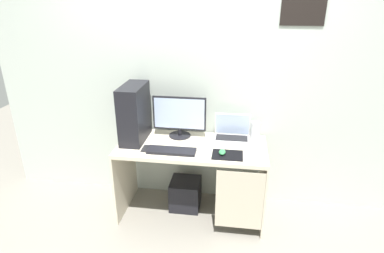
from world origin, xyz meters
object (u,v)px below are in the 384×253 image
monitor (179,117)px  speaker (255,130)px  laptop (232,134)px  keyboard (172,151)px  pc_tower (134,113)px  cell_phone (146,149)px  mouse_left (222,152)px  subwoofer (185,194)px

monitor → speaker: bearing=4.3°
laptop → keyboard: size_ratio=0.80×
pc_tower → cell_phone: pc_tower is taller
monitor → speaker: monitor is taller
mouse_left → monitor: bearing=143.4°
keyboard → subwoofer: size_ratio=1.45×
laptop → mouse_left: (-0.07, -0.34, -0.03)m
speaker → keyboard: (-0.72, -0.39, -0.07)m
laptop → speaker: size_ratio=2.04×
monitor → speaker: 0.72m
mouse_left → cell_phone: bearing=179.5°
keyboard → mouse_left: bearing=2.6°
laptop → subwoofer: laptop is taller
monitor → mouse_left: 0.56m
laptop → speaker: (0.22, 0.03, 0.04)m
pc_tower → cell_phone: 0.35m
monitor → speaker: size_ratio=3.03×
keyboard → mouse_left: 0.43m
pc_tower → mouse_left: bearing=-13.3°
monitor → pc_tower: bearing=-162.8°
pc_tower → subwoofer: pc_tower is taller
keyboard → cell_phone: 0.23m
laptop → cell_phone: bearing=-155.6°
speaker → keyboard: speaker is taller
laptop → pc_tower: bearing=-170.6°
keyboard → cell_phone: bearing=173.7°
cell_phone → subwoofer: (0.31, 0.22, -0.59)m
laptop → keyboard: bearing=-144.5°
cell_phone → subwoofer: bearing=35.6°
monitor → cell_phone: size_ratio=3.85×
monitor → subwoofer: bearing=-53.5°
monitor → laptop: bearing=2.9°
laptop → subwoofer: 0.77m
monitor → keyboard: (-0.01, -0.33, -0.19)m
pc_tower → mouse_left: size_ratio=5.41×
pc_tower → monitor: (0.39, 0.12, -0.06)m
speaker → subwoofer: bearing=-167.5°
monitor → mouse_left: (0.42, -0.31, -0.18)m
laptop → subwoofer: (-0.43, -0.11, -0.63)m
monitor → laptop: (0.49, 0.02, -0.15)m
speaker → cell_phone: bearing=-159.1°
monitor → laptop: monitor is taller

